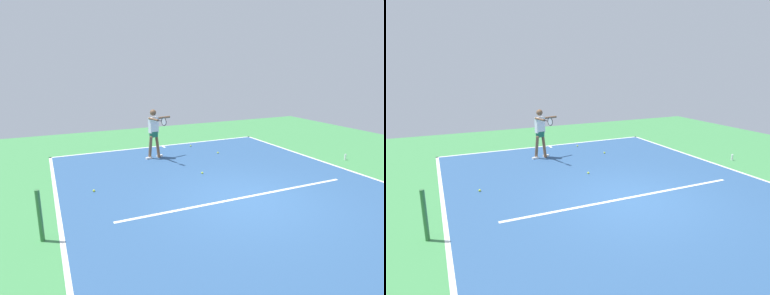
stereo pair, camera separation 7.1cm
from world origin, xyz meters
The scene contains 14 objects.
ground_plane centered at (0.00, 0.00, 0.00)m, with size 21.81×21.81×0.00m, color #428E4C.
court_surface centered at (0.00, 0.00, 0.00)m, with size 9.02×13.03×0.00m, color #2D5484.
court_line_baseline_near centered at (0.00, -6.46, 0.00)m, with size 9.02×0.10×0.01m, color white.
court_line_sideline_left centered at (-4.46, 0.00, 0.00)m, with size 0.10×13.03×0.01m, color white.
court_line_sideline_right centered at (4.46, 0.00, 0.00)m, with size 0.10×13.03×0.01m, color white.
court_line_service centered at (0.00, -0.18, 0.00)m, with size 6.76×0.10×0.01m, color white.
court_line_centre_mark centered at (0.00, -6.26, 0.00)m, with size 0.10×0.30×0.01m, color white.
net_post centered at (4.81, 0.00, 0.54)m, with size 0.09×0.09×1.07m, color #38753D.
tennis_player centered at (0.89, -4.77, 1.07)m, with size 1.08×1.31×1.83m.
tennis_ball_by_baseline centered at (3.49, -2.24, 0.03)m, with size 0.07×0.07×0.07m, color #CCE033.
tennis_ball_centre_court centered at (-1.57, -4.35, 0.03)m, with size 0.07×0.07×0.07m, color #CCE033.
tennis_ball_far_corner centered at (0.10, -2.37, 0.03)m, with size 0.07×0.07×0.07m, color #C6E53D.
tennis_ball_near_player centered at (-1.07, -5.84, 0.03)m, with size 0.07×0.07×0.07m, color #C6E53D.
water_bottle centered at (-5.37, -1.60, 0.11)m, with size 0.07×0.07×0.22m, color white.
Camera 2 is at (4.50, 6.55, 3.36)m, focal length 30.58 mm.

